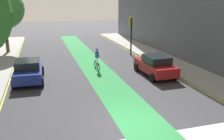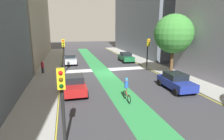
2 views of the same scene
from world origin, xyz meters
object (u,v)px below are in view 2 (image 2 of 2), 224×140
Objects in this scene: traffic_signal_near_left at (148,48)px; cyclist_in_lane at (127,89)px; car_red_right_far at (74,84)px; traffic_signal_far_right at (62,93)px; pedestrian_sidewalk_right_a at (42,67)px; car_green_left_near at (126,57)px; car_blue_left_far at (176,81)px; car_silver_right_near at (70,59)px; street_tree_near at (174,34)px; traffic_signal_near_right at (64,50)px.

cyclist_in_lane is (6.23, 9.72, -2.02)m from traffic_signal_near_left.
car_red_right_far is (10.13, 6.97, -2.19)m from traffic_signal_near_left.
traffic_signal_far_right reaches higher than pedestrian_sidewalk_right_a.
pedestrian_sidewalk_right_a is at bearing 25.37° from car_green_left_near.
car_blue_left_far is 15.38m from car_green_left_near.
car_silver_right_near is 17.23m from cyclist_in_lane.
car_silver_right_near is 7.06m from pedestrian_sidewalk_right_a.
traffic_signal_far_right is 16.75m from street_tree_near.
car_blue_left_far is 2.29× the size of cyclist_in_lane.
traffic_signal_near_right is at bearing -20.03° from street_tree_near.
traffic_signal_near_right is at bearing 30.77° from car_green_left_near.
traffic_signal_far_right is 0.92× the size of car_silver_right_near.
car_green_left_near is (-10.27, -6.12, -2.23)m from traffic_signal_near_right.
car_red_right_far is at bearing 113.78° from pedestrian_sidewalk_right_a.
traffic_signal_near_right is 15.50m from traffic_signal_far_right.
street_tree_near is (-2.40, -4.72, 4.20)m from car_blue_left_far.
traffic_signal_near_right is 1.01× the size of traffic_signal_near_left.
street_tree_near reaches higher than car_blue_left_far.
pedestrian_sidewalk_right_a is (3.49, -7.92, 0.15)m from car_red_right_far.
car_green_left_near is at bearing -115.46° from traffic_signal_far_right.
car_green_left_near is (-0.23, -15.37, 0.00)m from car_blue_left_far.
car_blue_left_far is 1.00× the size of car_green_left_near.
car_red_right_far is 0.99× the size of car_green_left_near.
traffic_signal_near_left reaches higher than pedestrian_sidewalk_right_a.
cyclist_in_lane is (-4.76, -4.82, -1.77)m from traffic_signal_far_right.
car_green_left_near and car_silver_right_near have the same top height.
traffic_signal_near_left is 7.44m from car_green_left_near.
pedestrian_sidewalk_right_a is at bearing 0.27° from traffic_signal_near_right.
traffic_signal_far_right is 21.71m from car_silver_right_near.
traffic_signal_near_left is at bearing -122.64° from cyclist_in_lane.
cyclist_in_lane reaches higher than car_green_left_near.
traffic_signal_near_left is 12.52m from car_silver_right_near.
car_red_right_far is (9.21, -1.33, 0.00)m from car_blue_left_far.
car_red_right_far is at bearing -8.20° from car_blue_left_far.
traffic_signal_near_right is 1.02× the size of car_silver_right_near.
traffic_signal_near_right reaches higher than car_blue_left_far.
traffic_signal_near_right is 6.56m from car_silver_right_near.
street_tree_near reaches higher than traffic_signal_far_right.
street_tree_near reaches higher than traffic_signal_near_left.
cyclist_in_lane is at bearing 15.02° from car_blue_left_far.
car_red_right_far is at bearing 34.53° from traffic_signal_near_left.
car_green_left_near is at bearing -149.23° from traffic_signal_near_right.
cyclist_in_lane is (5.30, 1.42, 0.17)m from car_blue_left_far.
street_tree_near is at bearing -163.69° from car_red_right_far.
traffic_signal_near_right is at bearing -66.06° from cyclist_in_lane.
car_red_right_far is 2.27× the size of cyclist_in_lane.
car_green_left_near is 1.01× the size of car_silver_right_near.
car_silver_right_near is 0.59× the size of street_tree_near.
traffic_signal_near_left is at bearing 176.03° from pedestrian_sidewalk_right_a.
cyclist_in_lane is (-3.90, 2.75, 0.17)m from car_red_right_far.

